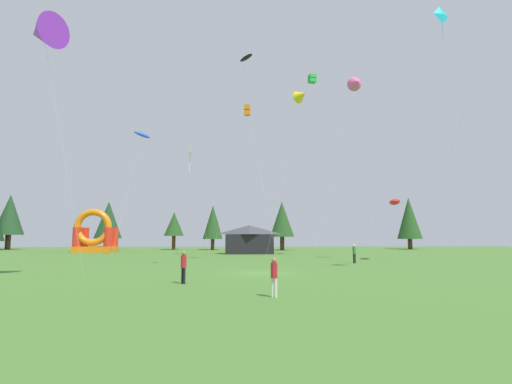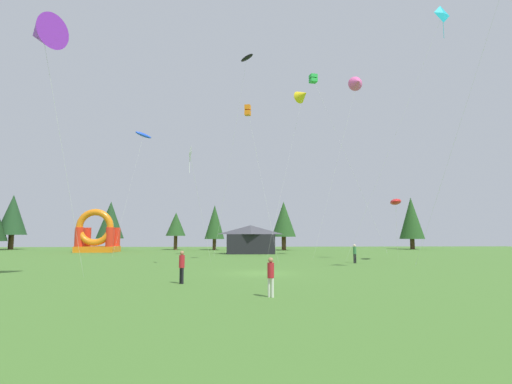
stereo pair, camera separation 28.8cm
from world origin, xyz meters
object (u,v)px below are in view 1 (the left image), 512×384
Objects in this scene: kite_white_diamond at (189,154)px; kite_red_parafoil at (395,202)px; kite_yellow_delta at (301,95)px; person_near_camera at (354,252)px; kite_blue_parafoil at (142,135)px; kite_purple_delta at (43,33)px; kite_orange_box at (247,111)px; festival_tent at (249,239)px; kite_green_box at (312,79)px; kite_cyan_diamond at (442,16)px; kite_black_parafoil at (246,58)px; person_far_side at (184,264)px; person_left_edge at (274,274)px; kite_pink_delta at (356,83)px; inflatable_red_slide at (95,237)px.

kite_red_parafoil is at bearing 16.86° from kite_white_diamond.
kite_yellow_delta is 26.14m from person_near_camera.
kite_blue_parafoil is at bearing 159.24° from kite_red_parafoil.
kite_purple_delta is at bearing -148.12° from kite_red_parafoil.
kite_red_parafoil is 32.34m from kite_blue_parafoil.
kite_white_diamond is 9.37m from kite_orange_box.
kite_green_box is at bearing -39.11° from festival_tent.
kite_black_parafoil is at bearing 152.13° from kite_cyan_diamond.
kite_white_diamond reaches higher than festival_tent.
kite_green_box reaches higher than person_far_side.
person_left_edge is at bearing 179.21° from person_far_side.
kite_green_box is (-9.70, 14.39, -0.70)m from kite_cyan_diamond.
kite_black_parafoil reaches higher than kite_pink_delta.
kite_red_parafoil is at bearing 3.87° from kite_orange_box.
kite_yellow_delta is at bearing 45.23° from kite_black_parafoil.
kite_black_parafoil is at bearing -152.46° from kite_green_box.
kite_red_parafoil is 21.53m from festival_tent.
kite_orange_box is (12.65, 16.48, 0.77)m from kite_purple_delta.
kite_yellow_delta reaches higher than inflatable_red_slide.
person_near_camera is at bearing -37.27° from kite_black_parafoil.
kite_orange_box is 0.68× the size of kite_green_box.
kite_black_parafoil is 35.15m from inflatable_red_slide.
inflatable_red_slide is (-9.03, 10.35, -13.30)m from kite_blue_parafoil.
kite_cyan_diamond reaches higher than festival_tent.
kite_orange_box is at bearing 52.49° from kite_purple_delta.
festival_tent is at bearing 140.89° from kite_green_box.
inflatable_red_slide is (-22.40, 17.12, -20.99)m from kite_black_parafoil.
person_far_side is at bearing -111.62° from kite_yellow_delta.
kite_black_parafoil is 2.33× the size of kite_white_diamond.
kite_white_diamond is 0.64× the size of kite_orange_box.
inflatable_red_slide is 0.99× the size of festival_tent.
kite_red_parafoil reaches higher than person_near_camera.
kite_pink_delta is 3.36× the size of festival_tent.
kite_blue_parafoil is 20.19m from festival_tent.
kite_white_diamond is (-18.82, -11.77, -11.57)m from kite_pink_delta.
kite_pink_delta reaches higher than person_left_edge.
inflatable_red_slide is (-17.11, 27.61, -7.26)m from kite_white_diamond.
kite_orange_box is (-15.54, -1.05, 9.22)m from kite_red_parafoil.
kite_pink_delta is at bearing 41.28° from kite_purple_delta.
kite_blue_parafoil is 17.95m from kite_orange_box.
kite_cyan_diamond is 1.04× the size of kite_green_box.
inflatable_red_slide is (-32.40, 24.73, 1.30)m from person_near_camera.
kite_purple_delta is 0.99× the size of kite_orange_box.
kite_black_parafoil is 31.90m from person_far_side.
kite_cyan_diamond is at bearing -49.77° from festival_tent.
kite_yellow_delta is (13.25, 18.52, 12.30)m from kite_white_diamond.
kite_red_parafoil is 0.42× the size of kite_purple_delta.
kite_black_parafoil reaches higher than kite_yellow_delta.
kite_green_box is 3.54× the size of festival_tent.
kite_blue_parafoil is at bearing -48.89° from inflatable_red_slide.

